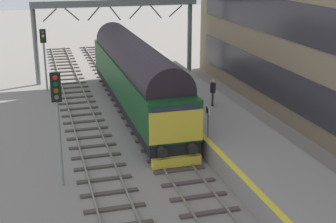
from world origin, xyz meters
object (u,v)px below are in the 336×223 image
at_px(signal_post_mid, 44,52).
at_px(waiting_passenger, 213,90).
at_px(platform_number_sign, 208,117).
at_px(diesel_locomotive, 135,73).
at_px(signal_post_near, 58,114).

height_order(signal_post_mid, waiting_passenger, signal_post_mid).
bearing_deg(platform_number_sign, diesel_locomotive, 102.62).
xyz_separation_m(signal_post_near, signal_post_mid, (-0.00, 16.04, -0.37)).
xyz_separation_m(diesel_locomotive, waiting_passenger, (4.02, -3.42, -0.49)).
height_order(diesel_locomotive, waiting_passenger, diesel_locomotive).
relative_size(diesel_locomotive, signal_post_near, 3.62).
bearing_deg(signal_post_near, platform_number_sign, 9.95).
bearing_deg(waiting_passenger, platform_number_sign, 177.54).
height_order(diesel_locomotive, signal_post_near, signal_post_near).
height_order(signal_post_near, platform_number_sign, signal_post_near).
bearing_deg(signal_post_near, signal_post_mid, 90.00).
distance_m(diesel_locomotive, platform_number_sign, 8.57).
bearing_deg(waiting_passenger, signal_post_mid, 64.95).
height_order(platform_number_sign, waiting_passenger, waiting_passenger).
xyz_separation_m(diesel_locomotive, platform_number_sign, (1.87, -8.35, -0.39)).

